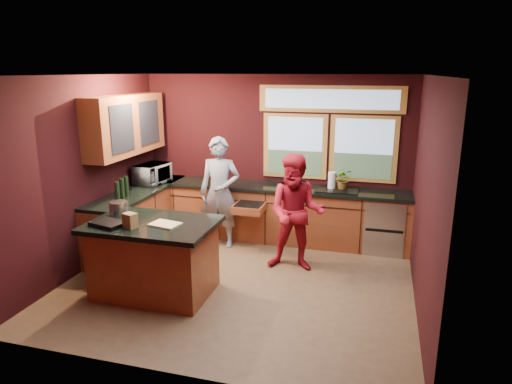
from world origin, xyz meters
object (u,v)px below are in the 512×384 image
at_px(person_red, 296,213).
at_px(cutting_board, 165,224).
at_px(person_grey, 220,193).
at_px(stock_pot, 119,208).
at_px(island, 154,257).

distance_m(person_red, cutting_board, 1.87).
distance_m(person_grey, cutting_board, 1.82).
xyz_separation_m(cutting_board, stock_pot, (-0.75, 0.20, 0.08)).
relative_size(person_grey, stock_pot, 7.37).
bearing_deg(person_red, person_grey, 154.65).
height_order(island, cutting_board, cutting_board).
xyz_separation_m(island, person_grey, (0.24, 1.77, 0.41)).
bearing_deg(island, stock_pot, 164.74).
height_order(island, stock_pot, stock_pot).
relative_size(island, cutting_board, 4.43).
xyz_separation_m(person_grey, person_red, (1.34, -0.57, -0.05)).
height_order(island, person_grey, person_grey).
relative_size(person_red, cutting_board, 4.76).
bearing_deg(cutting_board, stock_pot, 165.07).
distance_m(cutting_board, stock_pot, 0.78).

